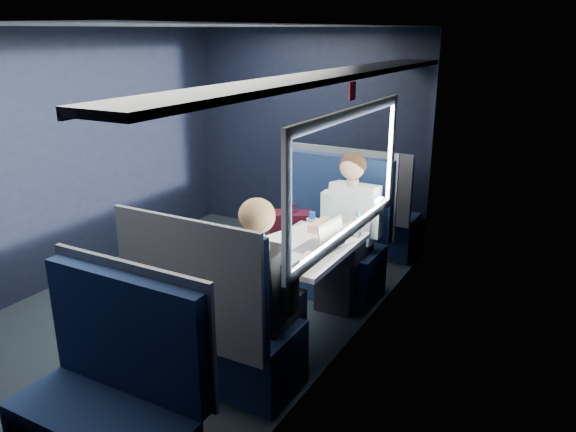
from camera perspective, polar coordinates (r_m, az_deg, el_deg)
The scene contains 13 objects.
ground at distance 5.02m, azimuth -9.15°, elevation -8.82°, with size 2.80×4.20×0.01m, color black.
room_shell at distance 4.53m, azimuth -9.86°, elevation 8.04°, with size 3.00×4.40×2.40m.
table at distance 4.23m, azimuth 1.58°, elevation -3.96°, with size 0.62×1.00×0.74m.
seat_bay_near at distance 5.12m, azimuth 4.00°, elevation -2.78°, with size 1.05×0.62×1.26m.
seat_bay_far at distance 3.75m, azimuth -7.27°, elevation -11.41°, with size 1.04×0.62×1.26m.
seat_row_front at distance 5.93m, azimuth 7.97°, elevation -0.09°, with size 1.04×0.51×1.16m.
seat_row_back at distance 3.19m, azimuth -17.51°, elevation -18.33°, with size 1.04×0.51×1.16m.
man at distance 4.77m, azimuth 6.16°, elevation -0.68°, with size 0.53×0.56×1.32m.
woman at distance 3.60m, azimuth -2.66°, elevation -6.95°, with size 0.53×0.56×1.32m.
papers at distance 4.22m, azimuth 0.85°, elevation -2.81°, with size 0.56×0.81×0.01m, color white.
laptop at distance 4.08m, azimuth 3.61°, elevation -2.63°, with size 0.28×0.35×0.25m.
bottle_small at distance 4.38m, azimuth 7.08°, elevation -0.97°, with size 0.06×0.06×0.20m.
cup at distance 4.46m, azimuth 7.03°, elevation -1.24°, with size 0.07×0.07×0.09m, color white.
Camera 1 is at (2.81, -3.48, 2.27)m, focal length 35.00 mm.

